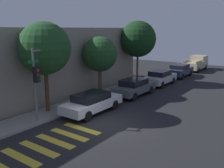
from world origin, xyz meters
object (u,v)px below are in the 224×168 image
object	(u,v)px
sedan_tail_of_row	(180,70)
tree_near_corner	(45,49)
sedan_far_end	(160,77)
traffic_light_pole	(42,71)
sedan_middle	(134,87)
tree_far_end	(138,39)
sedan_near_corner	(92,102)
pickup_truck	(196,63)
tree_midblock	(100,54)

from	to	relation	value
sedan_tail_of_row	tree_near_corner	distance (m)	18.42
sedan_far_end	sedan_tail_of_row	bearing A→B (deg)	0.00
traffic_light_pole	tree_near_corner	xyz separation A→B (m)	(1.24, 1.21, 1.18)
sedan_middle	tree_far_end	size ratio (longest dim) A/B	0.70
sedan_near_corner	tree_far_end	bearing A→B (deg)	13.47
tree_near_corner	tree_far_end	xyz separation A→B (m)	(12.07, -0.00, 0.21)
traffic_light_pole	pickup_truck	xyz separation A→B (m)	(25.34, -1.27, -2.23)
traffic_light_pole	tree_near_corner	world-z (taller)	tree_near_corner
sedan_middle	pickup_truck	distance (m)	16.81
sedan_near_corner	tree_near_corner	world-z (taller)	tree_near_corner
sedan_tail_of_row	tree_midblock	world-z (taller)	tree_midblock
traffic_light_pole	tree_far_end	xyz separation A→B (m)	(13.31, 1.21, 1.39)
traffic_light_pole	tree_midblock	size ratio (longest dim) A/B	0.90
sedan_tail_of_row	sedan_middle	bearing A→B (deg)	180.00
traffic_light_pole	pickup_truck	size ratio (longest dim) A/B	0.86
sedan_near_corner	tree_midblock	xyz separation A→B (m)	(4.02, 2.48, 2.76)
sedan_far_end	tree_midblock	world-z (taller)	tree_midblock
traffic_light_pole	sedan_middle	distance (m)	8.95
tree_near_corner	tree_far_end	bearing A→B (deg)	-0.00
sedan_far_end	pickup_truck	bearing A→B (deg)	0.00
traffic_light_pole	sedan_tail_of_row	world-z (taller)	traffic_light_pole
tree_midblock	tree_far_end	xyz separation A→B (m)	(6.32, 0.00, 1.05)
sedan_middle	sedan_far_end	size ratio (longest dim) A/B	1.02
traffic_light_pole	tree_midblock	distance (m)	7.10
sedan_tail_of_row	sedan_near_corner	bearing A→B (deg)	180.00
sedan_tail_of_row	pickup_truck	distance (m)	6.20
traffic_light_pole	sedan_middle	world-z (taller)	traffic_light_pole
sedan_far_end	tree_far_end	distance (m)	4.54
sedan_tail_of_row	tree_far_end	size ratio (longest dim) A/B	0.70
sedan_middle	tree_midblock	bearing A→B (deg)	121.90
traffic_light_pole	tree_near_corner	distance (m)	2.10
pickup_truck	tree_midblock	size ratio (longest dim) A/B	1.05
sedan_middle	pickup_truck	xyz separation A→B (m)	(16.81, 0.00, 0.18)
pickup_truck	traffic_light_pole	bearing A→B (deg)	177.14
pickup_truck	sedan_near_corner	bearing A→B (deg)	180.00
tree_far_end	tree_midblock	bearing A→B (deg)	180.00
sedan_far_end	tree_near_corner	world-z (taller)	tree_near_corner
sedan_middle	sedan_far_end	xyz separation A→B (m)	(5.17, 0.00, 0.02)
tree_near_corner	pickup_truck	bearing A→B (deg)	-5.87
sedan_near_corner	tree_midblock	bearing A→B (deg)	31.65
sedan_far_end	sedan_tail_of_row	xyz separation A→B (m)	(5.44, 0.00, 0.00)
traffic_light_pole	sedan_far_end	xyz separation A→B (m)	(13.70, -1.27, -2.39)
sedan_middle	sedan_tail_of_row	world-z (taller)	sedan_tail_of_row
tree_far_end	sedan_tail_of_row	bearing A→B (deg)	-23.03
sedan_far_end	sedan_tail_of_row	distance (m)	5.44
tree_near_corner	traffic_light_pole	bearing A→B (deg)	-135.72
sedan_middle	tree_midblock	xyz separation A→B (m)	(-1.54, 2.48, 2.75)
sedan_middle	sedan_tail_of_row	bearing A→B (deg)	0.00
sedan_middle	sedan_tail_of_row	size ratio (longest dim) A/B	1.00
traffic_light_pole	sedan_middle	xyz separation A→B (m)	(8.53, -1.27, -2.41)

